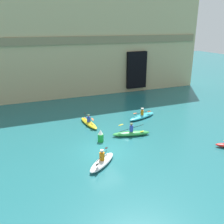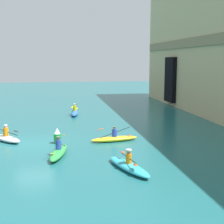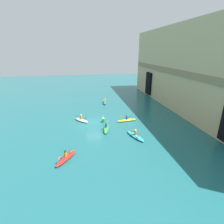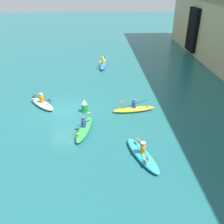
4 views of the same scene
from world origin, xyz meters
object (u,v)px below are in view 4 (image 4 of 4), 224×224
Objects in this scene: kayak_blue at (103,65)px; kayak_green at (84,129)px; kayak_cyan at (142,155)px; marker_buoy at (85,106)px; kayak_yellow at (134,109)px; kayak_white at (42,104)px.

kayak_blue reaches higher than kayak_green.
kayak_green is at bearing -149.87° from kayak_cyan.
kayak_cyan is 4.60m from kayak_green.
kayak_yellow is at bearing 87.54° from marker_buoy.
kayak_cyan is at bearing 12.68° from kayak_blue.
kayak_cyan is at bearing -117.64° from kayak_green.
kayak_cyan is at bearing 31.45° from marker_buoy.
marker_buoy is (-0.17, -3.86, 0.27)m from kayak_yellow.
kayak_cyan reaches higher than kayak_yellow.
kayak_blue reaches higher than kayak_cyan.
kayak_white reaches higher than kayak_cyan.
kayak_white is 0.76× the size of kayak_cyan.
kayak_green is 1.00× the size of kayak_yellow.
kayak_white reaches higher than kayak_yellow.
kayak_blue reaches higher than kayak_yellow.
kayak_green reaches higher than kayak_yellow.
kayak_white is 7.45m from kayak_yellow.
kayak_white is 0.81× the size of kayak_blue.
kayak_green reaches higher than marker_buoy.
kayak_green reaches higher than kayak_cyan.
kayak_blue is at bearing 5.85° from kayak_green.
kayak_white is 10.98m from kayak_blue.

